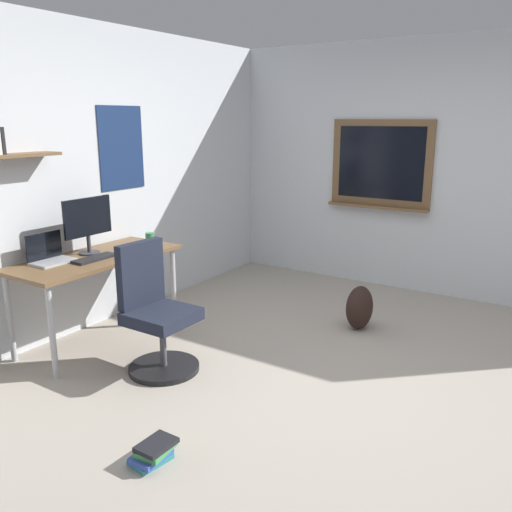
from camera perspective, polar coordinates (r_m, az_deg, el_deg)
The scene contains 12 objects.
ground_plane at distance 3.89m, azimuth 9.62°, elevation -13.56°, with size 5.20×5.20×0.00m, color #ADA393.
wall_back at distance 4.95m, azimuth -16.88°, elevation 7.94°, with size 5.00×0.30×2.60m.
wall_right at distance 5.80m, azimuth 19.84°, elevation 8.56°, with size 0.22×5.00×2.60m.
desk at distance 4.53m, azimuth -16.66°, elevation -0.96°, with size 1.39×0.62×0.73m.
office_chair at distance 4.00m, azimuth -10.62°, elevation -6.35°, with size 0.52×0.52×0.95m.
laptop at distance 4.43m, azimuth -21.10°, elevation 0.06°, with size 0.31×0.21×0.23m.
monitor_primary at distance 4.56m, azimuth -17.46°, elevation 3.52°, with size 0.46×0.17×0.46m.
keyboard at distance 4.41m, azimuth -16.76°, elevation -0.24°, with size 0.37×0.13×0.02m, color black.
computer_mouse at distance 4.59m, azimuth -14.12°, elevation 0.59°, with size 0.10×0.06×0.03m, color #262628.
coffee_mug at distance 4.88m, azimuth -11.23°, elevation 1.92°, with size 0.08×0.08×0.09m, color #338C4C.
backpack at distance 4.83m, azimuth 10.95°, elevation -5.40°, with size 0.32×0.22×0.39m, color black.
book_stack_on_floor at distance 3.14m, azimuth -10.85°, elevation -19.80°, with size 0.25×0.20×0.12m.
Camera 1 is at (-3.17, -1.32, 1.81)m, focal length 37.61 mm.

